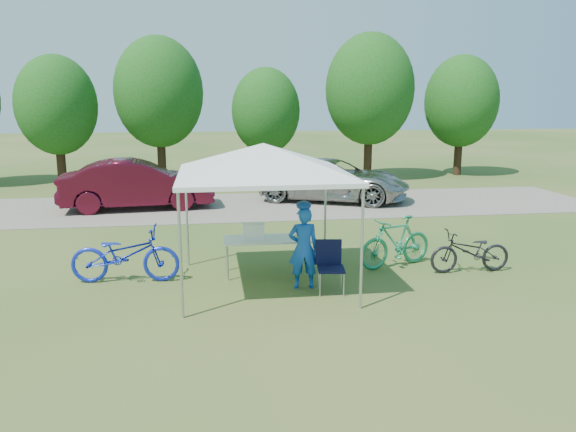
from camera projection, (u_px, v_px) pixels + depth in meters
The scene contains 14 objects.
ground at pixel (265, 284), 10.89m from camera, with size 100.00×100.00×0.00m, color #2D5119.
gravel_strip at pixel (241, 206), 18.63m from camera, with size 24.00×5.00×0.02m, color gray.
canopy at pixel (263, 147), 10.34m from camera, with size 4.53×4.53×3.00m.
treeline at pixel (224, 98), 23.72m from camera, with size 24.89×4.28×6.30m.
folding_table at pixel (269, 240), 11.40m from camera, with size 1.83×0.76×0.75m.
folding_chair at pixel (330, 261), 10.43m from camera, with size 0.54×0.56×0.96m.
cooler at pixel (253, 231), 11.32m from camera, with size 0.43×0.29×0.31m.
ice_cream_cup at pixel (295, 237), 11.41m from camera, with size 0.07×0.07×0.05m, color yellow.
cyclist at pixel (303, 248), 10.53m from camera, with size 0.57×0.37×1.56m, color #164CB5.
bike_blue at pixel (125, 255), 10.93m from camera, with size 0.73×2.09×1.10m, color #152ABD.
bike_green at pixel (396, 242), 11.92m from camera, with size 0.51×1.81×1.09m, color #1C7F54.
bike_dark at pixel (470, 251), 11.55m from camera, with size 0.59×1.70×0.89m, color black.
minivan at pixel (334, 180), 19.54m from camera, with size 2.39×5.19×1.44m, color #A2A19D.
sedan at pixel (137, 184), 18.08m from camera, with size 1.68×4.81×1.59m, color #4A0C1C.
Camera 1 is at (-1.01, -10.34, 3.55)m, focal length 35.00 mm.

